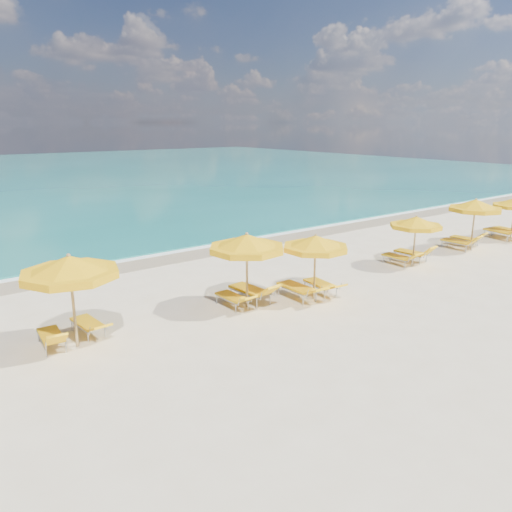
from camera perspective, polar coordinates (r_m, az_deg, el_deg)
ground_plane at (r=16.56m, az=3.15°, el=-5.09°), size 120.00×120.00×0.00m
wet_sand_band at (r=22.45m, az=-9.14°, el=0.15°), size 120.00×2.60×0.01m
foam_line at (r=23.14m, az=-10.07°, el=0.55°), size 120.00×1.20×0.03m
whitecap_far at (r=40.54m, az=-10.33°, el=6.70°), size 18.00×0.30×0.05m
umbrella_2 at (r=13.38m, az=-20.53°, el=-1.25°), size 2.75×2.75×2.53m
umbrella_3 at (r=15.36m, az=-1.06°, el=1.43°), size 2.94×2.94×2.43m
umbrella_4 at (r=16.31m, az=6.81°, el=1.43°), size 2.81×2.81×2.21m
umbrella_5 at (r=21.07m, az=17.82°, el=3.63°), size 2.69×2.69×2.10m
umbrella_6 at (r=24.76m, az=23.78°, el=5.26°), size 2.54×2.54×2.39m
lounger_2_left at (r=14.18m, az=-22.30°, el=-8.95°), size 0.66×1.62×0.73m
lounger_2_right at (r=14.66m, az=-18.57°, el=-7.81°), size 0.67×1.71×0.60m
lounger_3_left at (r=15.92m, az=-2.66°, el=-5.18°), size 0.57×1.66×0.63m
lounger_3_right at (r=16.33m, az=-0.55°, el=-4.46°), size 0.81×2.00×0.86m
lounger_4_left at (r=16.67m, az=4.82°, el=-4.16°), size 0.65×1.95×0.70m
lounger_4_right at (r=17.25m, az=7.46°, el=-3.65°), size 0.74×1.80×0.63m
lounger_5_left at (r=21.37m, az=15.95°, el=-0.45°), size 0.58×1.65×0.70m
lounger_5_right at (r=22.11m, az=17.36°, el=-0.00°), size 0.73×1.76×0.82m
lounger_6_left at (r=24.87m, az=22.06°, el=1.20°), size 0.68×1.79×0.83m
lounger_6_right at (r=25.85m, az=22.80°, el=1.58°), size 0.68×1.64×0.77m
lounger_7_left at (r=27.96m, az=26.14°, el=2.22°), size 0.90×2.06×0.80m
lounger_7_right at (r=28.75m, az=26.82°, el=2.42°), size 0.86×1.94×0.69m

